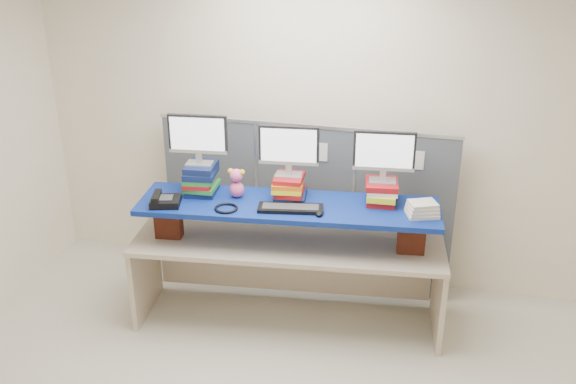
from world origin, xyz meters
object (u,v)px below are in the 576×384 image
(desk, at_px, (288,258))
(monitor_left, at_px, (198,137))
(monitor_right, at_px, (384,154))
(desk_phone, at_px, (164,201))
(monitor_center, at_px, (289,148))
(blue_board, at_px, (288,206))
(keyboard, at_px, (291,208))

(desk, bearing_deg, monitor_left, 170.70)
(desk, bearing_deg, monitor_right, 9.37)
(desk_phone, bearing_deg, monitor_center, 6.68)
(monitor_right, bearing_deg, desk, -170.63)
(blue_board, bearing_deg, keyboard, -72.85)
(desk, xyz_separation_m, desk_phone, (-0.92, -0.25, 0.51))
(desk, distance_m, keyboard, 0.51)
(desk, distance_m, monitor_left, 1.20)
(blue_board, bearing_deg, desk, 76.88)
(monitor_center, height_order, desk_phone, monitor_center)
(monitor_left, height_order, keyboard, monitor_left)
(desk, xyz_separation_m, keyboard, (0.05, -0.10, 0.49))
(blue_board, xyz_separation_m, monitor_left, (-0.73, 0.04, 0.50))
(monitor_center, height_order, keyboard, monitor_center)
(blue_board, height_order, keyboard, keyboard)
(blue_board, relative_size, monitor_right, 5.01)
(blue_board, height_order, monitor_left, monitor_left)
(desk_phone, bearing_deg, monitor_left, 40.85)
(keyboard, bearing_deg, monitor_center, 97.54)
(monitor_right, bearing_deg, desk_phone, -171.04)
(monitor_left, bearing_deg, desk, -9.30)
(monitor_left, xyz_separation_m, monitor_center, (0.71, 0.08, -0.06))
(blue_board, height_order, desk_phone, desk_phone)
(monitor_left, distance_m, keyboard, 0.92)
(monitor_center, xyz_separation_m, monitor_right, (0.72, 0.08, -0.01))
(monitor_right, distance_m, desk_phone, 1.72)
(monitor_left, xyz_separation_m, monitor_right, (1.43, 0.16, -0.07))
(monitor_left, bearing_deg, keyboard, -16.75)
(monitor_right, height_order, desk_phone, monitor_right)
(monitor_center, bearing_deg, desk, -85.54)
(monitor_center, relative_size, keyboard, 0.91)
(monitor_right, xyz_separation_m, keyboard, (-0.65, -0.30, -0.39))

